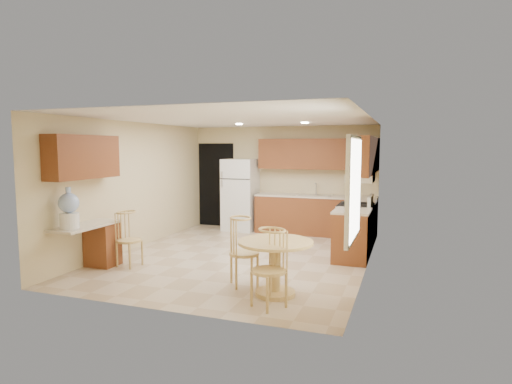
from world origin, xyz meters
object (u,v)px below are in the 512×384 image
(stove, at_px, (355,227))
(water_crock, at_px, (69,210))
(chair_table_a, at_px, (242,246))
(chair_desk, at_px, (126,234))
(refrigerator, at_px, (240,195))
(chair_table_b, at_px, (267,263))
(dining_table, at_px, (275,260))

(stove, bearing_deg, water_crock, -140.57)
(chair_table_a, bearing_deg, chair_desk, -133.61)
(refrigerator, distance_m, chair_table_b, 5.19)
(chair_table_a, distance_m, chair_desk, 2.22)
(stove, height_order, chair_table_a, stove)
(dining_table, relative_size, chair_desk, 1.11)
(chair_table_a, distance_m, chair_table_b, 0.92)
(chair_table_b, bearing_deg, refrigerator, -33.07)
(chair_table_b, relative_size, chair_desk, 1.07)
(stove, height_order, water_crock, water_crock)
(dining_table, xyz_separation_m, chair_table_b, (0.05, -0.54, 0.10))
(refrigerator, height_order, water_crock, refrigerator)
(refrigerator, xyz_separation_m, chair_desk, (-0.60, -3.69, -0.30))
(stove, xyz_separation_m, chair_desk, (-3.47, -2.47, 0.09))
(stove, bearing_deg, chair_table_a, -114.70)
(chair_desk, bearing_deg, chair_table_a, 89.95)
(dining_table, relative_size, water_crock, 1.60)
(chair_table_a, relative_size, chair_table_b, 1.02)
(chair_table_a, height_order, chair_desk, chair_table_a)
(chair_table_a, height_order, water_crock, water_crock)
(chair_table_b, height_order, chair_desk, chair_table_b)
(chair_table_a, relative_size, water_crock, 1.57)
(stove, height_order, dining_table, stove)
(stove, bearing_deg, dining_table, -103.93)
(water_crock, bearing_deg, stove, 39.43)
(refrigerator, relative_size, chair_desk, 1.87)
(chair_table_a, bearing_deg, chair_table_b, 5.15)
(refrigerator, relative_size, water_crock, 2.71)
(chair_desk, xyz_separation_m, water_crock, (-0.45, -0.76, 0.50))
(stove, relative_size, chair_table_b, 1.11)
(dining_table, xyz_separation_m, water_crock, (-3.20, -0.30, 0.56))
(refrigerator, xyz_separation_m, stove, (2.88, -1.22, -0.39))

